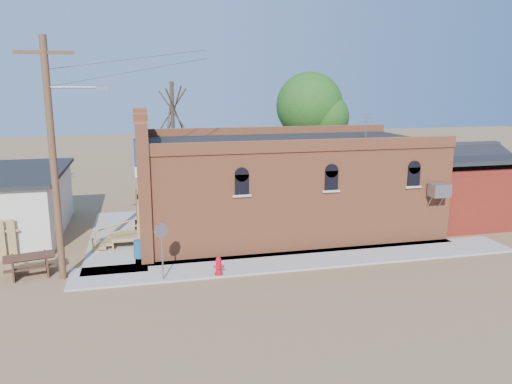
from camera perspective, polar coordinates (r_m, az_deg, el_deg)
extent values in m
plane|color=olive|center=(20.16, 2.40, -9.04)|extent=(120.00, 120.00, 0.00)
cube|color=#9E9991|center=(21.38, 5.65, -7.72)|extent=(19.00, 2.20, 0.08)
cube|color=#9E9991|center=(25.17, -15.47, -5.04)|extent=(2.60, 10.00, 0.08)
cube|color=#B35D36|center=(25.15, 3.42, 0.57)|extent=(14.00, 7.00, 4.50)
cube|color=black|center=(24.80, 3.49, 5.79)|extent=(13.80, 6.80, 0.12)
cube|color=#B35D36|center=(23.98, -12.79, 1.30)|extent=(0.50, 7.40, 5.80)
cube|color=navy|center=(22.62, -13.63, 3.45)|extent=(0.08, 1.10, 1.56)
cube|color=gray|center=(24.15, 20.23, 0.20)|extent=(0.85, 0.65, 0.60)
cube|color=maroon|center=(29.43, 21.41, 0.15)|extent=(5.00, 6.00, 3.20)
cylinder|color=#492A1D|center=(19.71, -22.15, 3.13)|extent=(0.26, 0.26, 9.00)
cube|color=#492A1D|center=(19.55, -23.08, 14.49)|extent=(2.00, 0.12, 0.12)
cylinder|color=gray|center=(19.40, -20.12, 11.18)|extent=(1.80, 0.08, 0.08)
cube|color=gray|center=(19.31, -17.11, 11.23)|extent=(0.45, 0.22, 0.14)
cylinder|color=#433126|center=(31.35, -9.41, 5.50)|extent=(0.24, 0.24, 7.50)
cylinder|color=#433126|center=(33.75, 6.03, 5.03)|extent=(0.28, 0.28, 6.30)
sphere|color=#224A15|center=(33.52, 6.14, 9.78)|extent=(4.40, 4.40, 4.40)
cylinder|color=red|center=(19.65, -4.28, -9.30)|extent=(0.37, 0.37, 0.06)
cylinder|color=red|center=(19.54, -4.30, -8.48)|extent=(0.26, 0.26, 0.54)
sphere|color=red|center=(19.45, -4.31, -7.70)|extent=(0.22, 0.22, 0.22)
cylinder|color=red|center=(19.41, -4.23, -8.60)|extent=(0.12, 0.14, 0.10)
cylinder|color=red|center=(19.52, -4.70, -8.49)|extent=(0.14, 0.12, 0.10)
cylinder|color=red|center=(19.56, -3.89, -8.43)|extent=(0.14, 0.12, 0.10)
cylinder|color=gray|center=(19.12, -10.66, -6.97)|extent=(0.06, 0.06, 2.02)
cylinder|color=gray|center=(18.82, -10.77, -4.33)|extent=(0.56, 0.28, 0.61)
cylinder|color=red|center=(18.86, -10.78, -4.30)|extent=(0.56, 0.28, 0.61)
cylinder|color=navy|center=(21.90, -13.16, -6.35)|extent=(0.65, 0.65, 0.75)
cube|color=#44271B|center=(21.61, -26.08, -7.82)|extent=(0.38, 1.43, 0.72)
cube|color=#44271B|center=(21.62, -22.77, -7.51)|extent=(0.38, 1.43, 0.72)
cube|color=#44271B|center=(21.49, -24.51, -6.71)|extent=(2.00, 1.22, 0.06)
cube|color=#44271B|center=(21.04, -24.38, -7.98)|extent=(1.87, 0.66, 0.05)
cube|color=#44271B|center=(22.12, -24.50, -7.03)|extent=(1.87, 0.66, 0.05)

